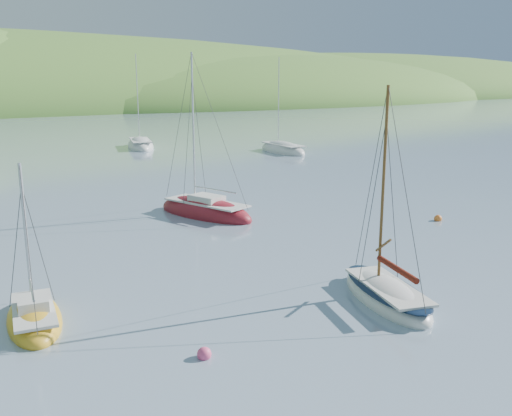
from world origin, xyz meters
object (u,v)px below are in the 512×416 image
sailboat_yellow (34,319)px  distant_sloop_d (283,151)px  daysailer_white (386,295)px  distant_sloop_b (141,146)px  sloop_red (205,212)px

sailboat_yellow → distant_sloop_d: size_ratio=0.53×
distant_sloop_d → daysailer_white: bearing=-116.8°
sailboat_yellow → distant_sloop_b: (22.25, 46.84, 0.04)m
distant_sloop_d → distant_sloop_b: bearing=137.2°
daysailer_white → sloop_red: sloop_red is taller
distant_sloop_b → sailboat_yellow: bearing=-99.6°
sloop_red → sailboat_yellow: 16.91m
sloop_red → sailboat_yellow: (-12.69, -11.17, -0.05)m
distant_sloop_b → distant_sloop_d: 17.90m
distant_sloop_d → sailboat_yellow: bearing=-132.5°
distant_sloop_b → distant_sloop_d: bearing=-30.0°
sloop_red → daysailer_white: bearing=-110.6°
sailboat_yellow → distant_sloop_b: size_ratio=0.51×
daysailer_white → sloop_red: 16.40m
daysailer_white → distant_sloop_b: size_ratio=0.72×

